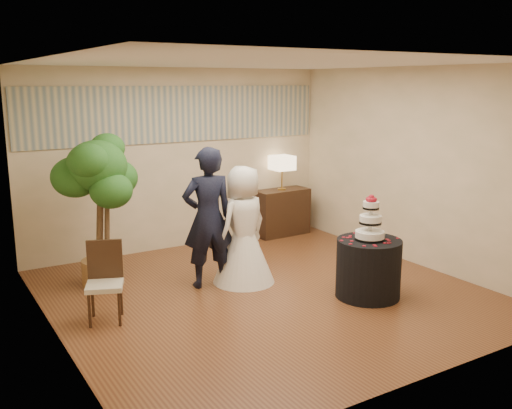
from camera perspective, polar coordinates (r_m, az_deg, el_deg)
floor at (r=7.20m, az=1.00°, el=-8.86°), size 5.00×5.00×0.00m
ceiling at (r=6.72m, az=1.09°, el=14.01°), size 5.00×5.00×0.00m
wall_back at (r=9.01m, az=-7.56°, el=4.50°), size 5.00×0.06×2.80m
wall_front at (r=4.95m, az=16.80°, el=-2.18°), size 5.00×0.06×2.80m
wall_left at (r=5.89m, az=-19.93°, el=-0.14°), size 0.06×5.00×2.80m
wall_right at (r=8.42m, az=15.57°, el=3.64°), size 0.06×5.00×2.80m
mural_border at (r=8.92m, az=-7.64°, el=8.95°), size 4.90×0.02×0.85m
groom at (r=7.22m, az=-4.83°, el=-1.33°), size 0.72×0.54×1.80m
bride at (r=7.38m, az=-1.25°, el=-2.05°), size 0.99×0.99×1.54m
cake_table at (r=7.11m, az=11.17°, el=-6.28°), size 0.85×0.85×0.72m
wedding_cake at (r=6.94m, az=11.38°, el=-1.27°), size 0.36×0.36×0.56m
console at (r=9.80m, az=2.58°, el=-0.76°), size 0.96×0.45×0.79m
table_lamp at (r=9.67m, az=2.61°, el=3.19°), size 0.35×0.35×0.58m
ficus_tree at (r=7.49m, az=-15.40°, el=-0.55°), size 1.28×1.28×1.98m
side_chair at (r=6.47m, az=-14.91°, el=-7.61°), size 0.53×0.55×0.88m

